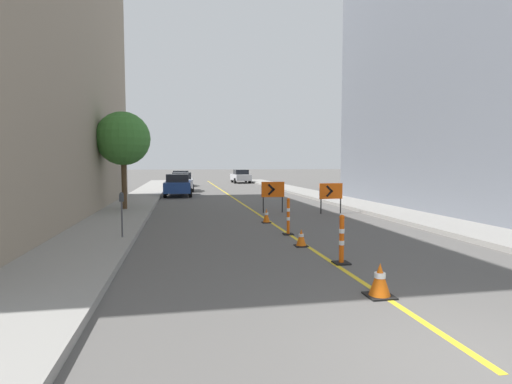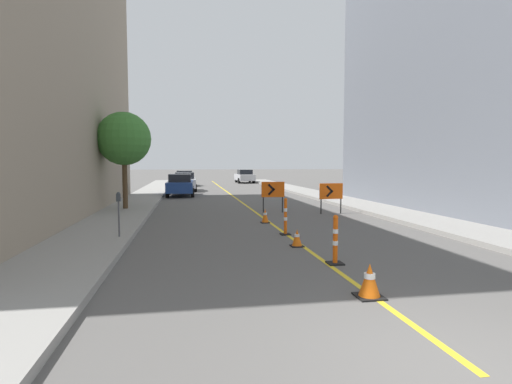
{
  "view_description": "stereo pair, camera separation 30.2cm",
  "coord_description": "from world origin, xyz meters",
  "px_view_note": "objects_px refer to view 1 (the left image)",
  "views": [
    {
      "loc": [
        -3.51,
        -3.69,
        2.35
      ],
      "look_at": [
        -0.03,
        14.71,
        1.0
      ],
      "focal_mm": 28.0,
      "sensor_mm": 36.0,
      "label": 1
    },
    {
      "loc": [
        -3.21,
        -3.74,
        2.35
      ],
      "look_at": [
        -0.03,
        14.71,
        1.0
      ],
      "focal_mm": 28.0,
      "sensor_mm": 36.0,
      "label": 2
    }
  ],
  "objects_px": {
    "parked_car_opposite_side": "(241,176)",
    "street_tree_left_near": "(123,139)",
    "traffic_cone_third": "(266,216)",
    "parked_car_curb_far": "(181,178)",
    "traffic_cone_second": "(301,238)",
    "traffic_cone_nearest": "(380,280)",
    "arrow_barricade_secondary": "(331,192)",
    "parking_meter_near_curb": "(122,205)",
    "delineator_post_rear": "(288,219)",
    "parked_car_curb_mid": "(182,182)",
    "delineator_post_front": "(342,243)",
    "parked_car_curb_near": "(178,185)",
    "arrow_barricade_primary": "(273,191)"
  },
  "relations": [
    {
      "from": "arrow_barricade_secondary",
      "to": "parking_meter_near_curb",
      "type": "xyz_separation_m",
      "value": [
        -8.61,
        -5.35,
        0.11
      ]
    },
    {
      "from": "traffic_cone_nearest",
      "to": "delineator_post_rear",
      "type": "bearing_deg",
      "value": 89.66
    },
    {
      "from": "traffic_cone_second",
      "to": "traffic_cone_third",
      "type": "distance_m",
      "value": 4.57
    },
    {
      "from": "parked_car_curb_near",
      "to": "parked_car_curb_mid",
      "type": "relative_size",
      "value": 1.01
    },
    {
      "from": "traffic_cone_second",
      "to": "parked_car_curb_near",
      "type": "height_order",
      "value": "parked_car_curb_near"
    },
    {
      "from": "arrow_barricade_secondary",
      "to": "street_tree_left_near",
      "type": "height_order",
      "value": "street_tree_left_near"
    },
    {
      "from": "delineator_post_front",
      "to": "parking_meter_near_curb",
      "type": "height_order",
      "value": "parking_meter_near_curb"
    },
    {
      "from": "traffic_cone_third",
      "to": "parked_car_opposite_side",
      "type": "height_order",
      "value": "parked_car_opposite_side"
    },
    {
      "from": "delineator_post_front",
      "to": "parked_car_curb_mid",
      "type": "relative_size",
      "value": 0.27
    },
    {
      "from": "delineator_post_rear",
      "to": "arrow_barricade_primary",
      "type": "height_order",
      "value": "arrow_barricade_primary"
    },
    {
      "from": "traffic_cone_third",
      "to": "arrow_barricade_primary",
      "type": "height_order",
      "value": "arrow_barricade_primary"
    },
    {
      "from": "delineator_post_rear",
      "to": "arrow_barricade_primary",
      "type": "xyz_separation_m",
      "value": [
        0.84,
        5.82,
        0.52
      ]
    },
    {
      "from": "traffic_cone_nearest",
      "to": "delineator_post_rear",
      "type": "relative_size",
      "value": 0.49
    },
    {
      "from": "arrow_barricade_secondary",
      "to": "parking_meter_near_curb",
      "type": "bearing_deg",
      "value": -151.74
    },
    {
      "from": "traffic_cone_nearest",
      "to": "traffic_cone_second",
      "type": "height_order",
      "value": "traffic_cone_nearest"
    },
    {
      "from": "delineator_post_front",
      "to": "parked_car_curb_near",
      "type": "distance_m",
      "value": 20.71
    },
    {
      "from": "delineator_post_front",
      "to": "parked_car_curb_far",
      "type": "height_order",
      "value": "parked_car_curb_far"
    },
    {
      "from": "traffic_cone_third",
      "to": "parked_car_curb_far",
      "type": "bearing_deg",
      "value": 97.05
    },
    {
      "from": "traffic_cone_second",
      "to": "parked_car_curb_far",
      "type": "xyz_separation_m",
      "value": [
        -3.32,
        31.23,
        0.56
      ]
    },
    {
      "from": "parked_car_curb_near",
      "to": "traffic_cone_second",
      "type": "bearing_deg",
      "value": -77.66
    },
    {
      "from": "delineator_post_rear",
      "to": "parked_car_curb_far",
      "type": "bearing_deg",
      "value": 96.7
    },
    {
      "from": "arrow_barricade_primary",
      "to": "traffic_cone_third",
      "type": "bearing_deg",
      "value": -103.27
    },
    {
      "from": "arrow_barricade_secondary",
      "to": "parking_meter_near_curb",
      "type": "height_order",
      "value": "parking_meter_near_curb"
    },
    {
      "from": "traffic_cone_third",
      "to": "traffic_cone_nearest",
      "type": "bearing_deg",
      "value": -89.27
    },
    {
      "from": "traffic_cone_second",
      "to": "parked_car_curb_far",
      "type": "bearing_deg",
      "value": 96.07
    },
    {
      "from": "parked_car_opposite_side",
      "to": "parking_meter_near_curb",
      "type": "xyz_separation_m",
      "value": [
        -8.78,
        -34.97,
        0.31
      ]
    },
    {
      "from": "parked_car_curb_near",
      "to": "street_tree_left_near",
      "type": "bearing_deg",
      "value": -103.85
    },
    {
      "from": "parked_car_curb_mid",
      "to": "parked_car_curb_far",
      "type": "distance_m",
      "value": 7.72
    },
    {
      "from": "street_tree_left_near",
      "to": "arrow_barricade_secondary",
      "type": "bearing_deg",
      "value": -14.04
    },
    {
      "from": "delineator_post_rear",
      "to": "street_tree_left_near",
      "type": "bearing_deg",
      "value": 129.79
    },
    {
      "from": "parked_car_opposite_side",
      "to": "street_tree_left_near",
      "type": "height_order",
      "value": "street_tree_left_near"
    },
    {
      "from": "parked_car_curb_mid",
      "to": "street_tree_left_near",
      "type": "bearing_deg",
      "value": -100.34
    },
    {
      "from": "delineator_post_rear",
      "to": "parked_car_curb_mid",
      "type": "height_order",
      "value": "parked_car_curb_mid"
    },
    {
      "from": "traffic_cone_third",
      "to": "arrow_barricade_secondary",
      "type": "relative_size",
      "value": 0.4
    },
    {
      "from": "traffic_cone_third",
      "to": "street_tree_left_near",
      "type": "relative_size",
      "value": 0.12
    },
    {
      "from": "parked_car_opposite_side",
      "to": "parked_car_curb_far",
      "type": "bearing_deg",
      "value": -146.11
    },
    {
      "from": "arrow_barricade_primary",
      "to": "arrow_barricade_secondary",
      "type": "distance_m",
      "value": 2.72
    },
    {
      "from": "parked_car_curb_near",
      "to": "parked_car_curb_far",
      "type": "bearing_deg",
      "value": 90.36
    },
    {
      "from": "parked_car_curb_mid",
      "to": "parked_car_curb_far",
      "type": "bearing_deg",
      "value": 91.15
    },
    {
      "from": "arrow_barricade_primary",
      "to": "parked_car_curb_far",
      "type": "xyz_separation_m",
      "value": [
        -4.28,
        23.54,
        -0.25
      ]
    },
    {
      "from": "parked_car_curb_mid",
      "to": "parked_car_curb_far",
      "type": "relative_size",
      "value": 1.0
    },
    {
      "from": "traffic_cone_nearest",
      "to": "arrow_barricade_secondary",
      "type": "relative_size",
      "value": 0.42
    },
    {
      "from": "delineator_post_rear",
      "to": "street_tree_left_near",
      "type": "xyz_separation_m",
      "value": [
        -6.14,
        7.37,
        2.98
      ]
    },
    {
      "from": "delineator_post_rear",
      "to": "arrow_barricade_primary",
      "type": "distance_m",
      "value": 5.91
    },
    {
      "from": "parked_car_curb_mid",
      "to": "parking_meter_near_curb",
      "type": "bearing_deg",
      "value": -94.1
    },
    {
      "from": "delineator_post_front",
      "to": "parked_car_curb_near",
      "type": "bearing_deg",
      "value": 100.83
    },
    {
      "from": "parked_car_curb_mid",
      "to": "street_tree_left_near",
      "type": "xyz_separation_m",
      "value": [
        -2.76,
        -14.27,
        2.71
      ]
    },
    {
      "from": "arrow_barricade_secondary",
      "to": "street_tree_left_near",
      "type": "relative_size",
      "value": 0.31
    },
    {
      "from": "parked_car_curb_far",
      "to": "parking_meter_near_curb",
      "type": "bearing_deg",
      "value": -92.53
    },
    {
      "from": "parked_car_curb_near",
      "to": "parking_meter_near_curb",
      "type": "bearing_deg",
      "value": -93.78
    }
  ]
}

